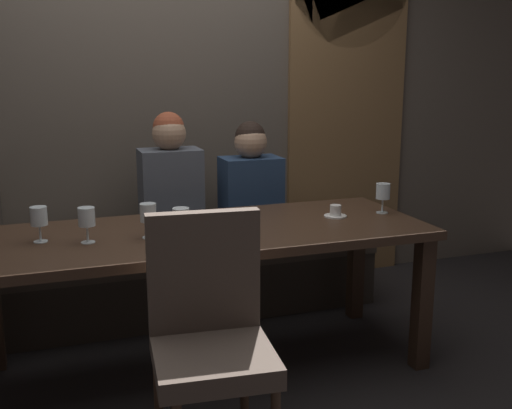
# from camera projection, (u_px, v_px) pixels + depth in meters

# --- Properties ---
(ground) EXTENTS (9.00, 9.00, 0.00)m
(ground) POSITION_uv_depth(u_px,v_px,m) (209.00, 367.00, 3.17)
(ground) COLOR black
(back_wall_tiled) EXTENTS (6.00, 0.12, 3.00)m
(back_wall_tiled) POSITION_uv_depth(u_px,v_px,m) (156.00, 70.00, 3.96)
(back_wall_tiled) COLOR brown
(back_wall_tiled) RESTS_ON ground
(arched_door) EXTENTS (0.90, 0.05, 2.55)m
(arched_door) POSITION_uv_depth(u_px,v_px,m) (347.00, 89.00, 4.36)
(arched_door) COLOR brown
(arched_door) RESTS_ON ground
(dining_table) EXTENTS (2.20, 0.84, 0.74)m
(dining_table) POSITION_uv_depth(u_px,v_px,m) (207.00, 246.00, 3.03)
(dining_table) COLOR #342217
(dining_table) RESTS_ON ground
(banquette_bench) EXTENTS (2.50, 0.44, 0.45)m
(banquette_bench) POSITION_uv_depth(u_px,v_px,m) (179.00, 282.00, 3.76)
(banquette_bench) COLOR #312A23
(banquette_bench) RESTS_ON ground
(chair_near_side) EXTENTS (0.48, 0.48, 0.98)m
(chair_near_side) POSITION_uv_depth(u_px,v_px,m) (209.00, 326.00, 2.32)
(chair_near_side) COLOR #3D281C
(chair_near_side) RESTS_ON ground
(diner_redhead) EXTENTS (0.36, 0.24, 0.82)m
(diner_redhead) POSITION_uv_depth(u_px,v_px,m) (171.00, 184.00, 3.65)
(diner_redhead) COLOR #4C515B
(diner_redhead) RESTS_ON banquette_bench
(diner_bearded) EXTENTS (0.36, 0.24, 0.75)m
(diner_bearded) POSITION_uv_depth(u_px,v_px,m) (251.00, 186.00, 3.76)
(diner_bearded) COLOR navy
(diner_bearded) RESTS_ON banquette_bench
(wine_glass_near_left) EXTENTS (0.08, 0.08, 0.16)m
(wine_glass_near_left) POSITION_uv_depth(u_px,v_px,m) (181.00, 219.00, 2.74)
(wine_glass_near_left) COLOR silver
(wine_glass_near_left) RESTS_ON dining_table
(wine_glass_end_right) EXTENTS (0.08, 0.08, 0.16)m
(wine_glass_end_right) POSITION_uv_depth(u_px,v_px,m) (87.00, 218.00, 2.75)
(wine_glass_end_right) COLOR silver
(wine_glass_end_right) RESTS_ON dining_table
(wine_glass_far_left) EXTENTS (0.08, 0.08, 0.16)m
(wine_glass_far_left) POSITION_uv_depth(u_px,v_px,m) (39.00, 217.00, 2.76)
(wine_glass_far_left) COLOR silver
(wine_glass_far_left) RESTS_ON dining_table
(wine_glass_center_back) EXTENTS (0.08, 0.08, 0.16)m
(wine_glass_center_back) POSITION_uv_depth(u_px,v_px,m) (383.00, 192.00, 3.32)
(wine_glass_center_back) COLOR silver
(wine_glass_center_back) RESTS_ON dining_table
(wine_glass_center_front) EXTENTS (0.08, 0.08, 0.16)m
(wine_glass_center_front) POSITION_uv_depth(u_px,v_px,m) (148.00, 214.00, 2.83)
(wine_glass_center_front) COLOR silver
(wine_glass_center_front) RESTS_ON dining_table
(espresso_cup) EXTENTS (0.12, 0.12, 0.06)m
(espresso_cup) POSITION_uv_depth(u_px,v_px,m) (335.00, 212.00, 3.25)
(espresso_cup) COLOR white
(espresso_cup) RESTS_ON dining_table
(dessert_plate) EXTENTS (0.19, 0.19, 0.05)m
(dessert_plate) POSITION_uv_depth(u_px,v_px,m) (230.00, 226.00, 3.01)
(dessert_plate) COLOR white
(dessert_plate) RESTS_ON dining_table
(folded_napkin) EXTENTS (0.14, 0.14, 0.01)m
(folded_napkin) POSITION_uv_depth(u_px,v_px,m) (180.00, 226.00, 3.05)
(folded_napkin) COLOR silver
(folded_napkin) RESTS_ON dining_table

